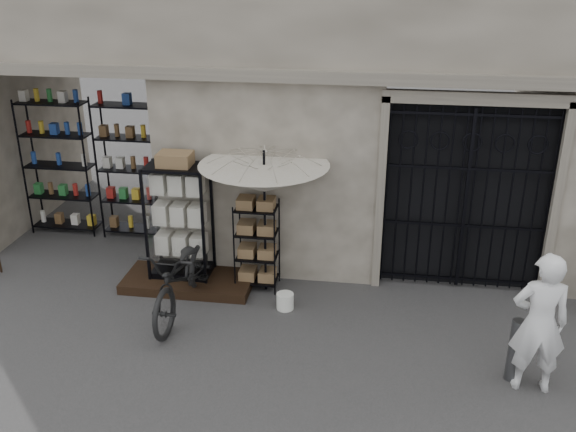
% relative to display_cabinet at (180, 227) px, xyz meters
% --- Properties ---
extents(ground, '(80.00, 80.00, 0.00)m').
position_rel_display_cabinet_xyz_m(ground, '(2.52, -1.67, -0.95)').
color(ground, black).
rests_on(ground, ground).
extents(shop_recess, '(3.00, 1.70, 3.00)m').
position_rel_display_cabinet_xyz_m(shop_recess, '(-1.98, 1.13, 0.55)').
color(shop_recess, black).
rests_on(shop_recess, ground).
extents(shop_shelving, '(2.70, 0.50, 2.50)m').
position_rel_display_cabinet_xyz_m(shop_shelving, '(-2.03, 1.63, 0.30)').
color(shop_shelving, black).
rests_on(shop_shelving, ground).
extents(iron_gate, '(2.50, 0.21, 3.00)m').
position_rel_display_cabinet_xyz_m(iron_gate, '(4.27, 0.60, 0.55)').
color(iron_gate, black).
rests_on(iron_gate, ground).
extents(step_platform, '(2.00, 0.90, 0.15)m').
position_rel_display_cabinet_xyz_m(step_platform, '(0.12, -0.12, -0.88)').
color(step_platform, black).
rests_on(step_platform, ground).
extents(display_cabinet, '(1.04, 0.85, 1.94)m').
position_rel_display_cabinet_xyz_m(display_cabinet, '(0.00, 0.00, 0.00)').
color(display_cabinet, black).
rests_on(display_cabinet, step_platform).
extents(wire_rack, '(0.73, 0.63, 1.41)m').
position_rel_display_cabinet_xyz_m(wire_rack, '(1.20, 0.01, -0.26)').
color(wire_rack, black).
rests_on(wire_rack, ground).
extents(market_umbrella, '(1.87, 1.90, 2.70)m').
position_rel_display_cabinet_xyz_m(market_umbrella, '(1.34, -0.06, 0.99)').
color(market_umbrella, black).
rests_on(market_umbrella, ground).
extents(white_bucket, '(0.30, 0.30, 0.24)m').
position_rel_display_cabinet_xyz_m(white_bucket, '(1.72, -0.58, -0.83)').
color(white_bucket, white).
rests_on(white_bucket, ground).
extents(bicycle, '(0.81, 1.17, 2.16)m').
position_rel_display_cabinet_xyz_m(bicycle, '(0.28, -0.86, -0.95)').
color(bicycle, black).
rests_on(bicycle, ground).
extents(steel_bollard, '(0.19, 0.19, 0.83)m').
position_rel_display_cabinet_xyz_m(steel_bollard, '(4.72, -1.82, -0.54)').
color(steel_bollard, '#545557').
rests_on(steel_bollard, ground).
extents(shopkeeper, '(0.67, 1.80, 0.43)m').
position_rel_display_cabinet_xyz_m(shopkeeper, '(4.91, -1.95, -0.95)').
color(shopkeeper, white).
rests_on(shopkeeper, ground).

